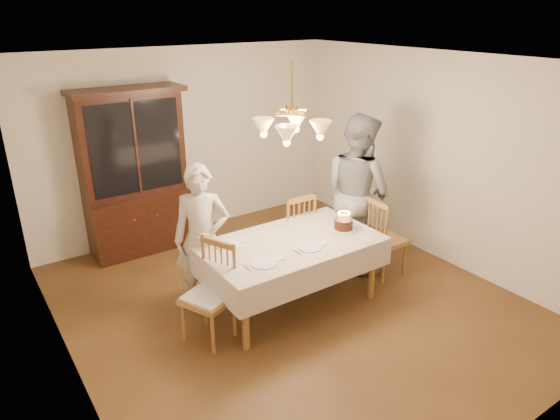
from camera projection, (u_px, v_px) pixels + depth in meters
ground at (290, 302)px, 5.57m from camera, size 5.00×5.00×0.00m
room_shell at (291, 167)px, 4.98m from camera, size 5.00×5.00×5.00m
dining_table at (291, 248)px, 5.32m from camera, size 1.90×1.10×0.76m
china_hutch at (135, 176)px, 6.45m from camera, size 1.38×0.54×2.16m
chair_far_side at (293, 235)px, 6.19m from camera, size 0.46×0.44×1.00m
chair_left_end at (209, 298)px, 4.81m from camera, size 0.56×0.57×1.00m
chair_right_end at (384, 241)px, 6.03m from camera, size 0.44×0.46×1.00m
elderly_woman at (202, 239)px, 5.23m from camera, size 0.70×0.63×1.61m
adult_in_grey at (357, 192)px, 6.11m from camera, size 0.77×0.97×1.93m
birthday_cake at (343, 225)px, 5.54m from camera, size 0.30×0.30×0.21m
place_setting_near_left at (264, 263)px, 4.83m from camera, size 0.41×0.26×0.02m
place_setting_near_right at (311, 247)px, 5.15m from camera, size 0.40×0.25×0.02m
place_setting_far_left at (232, 244)px, 5.22m from camera, size 0.38×0.23×0.02m
chandelier at (292, 128)px, 4.83m from camera, size 0.62×0.62×0.73m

